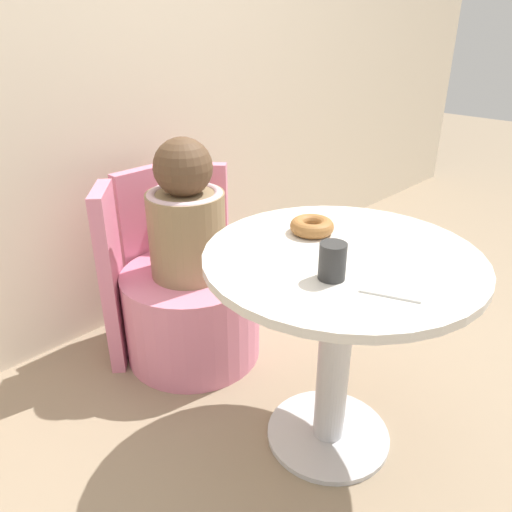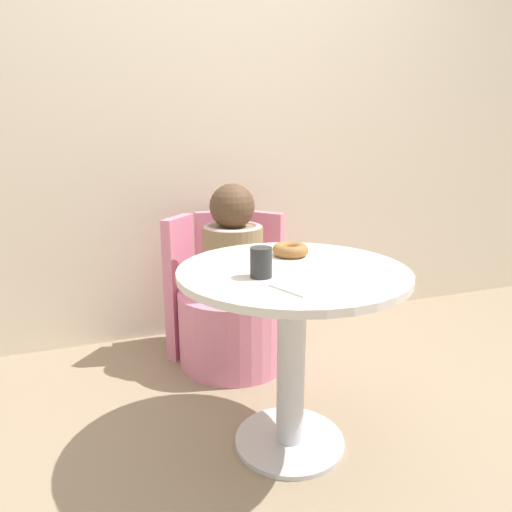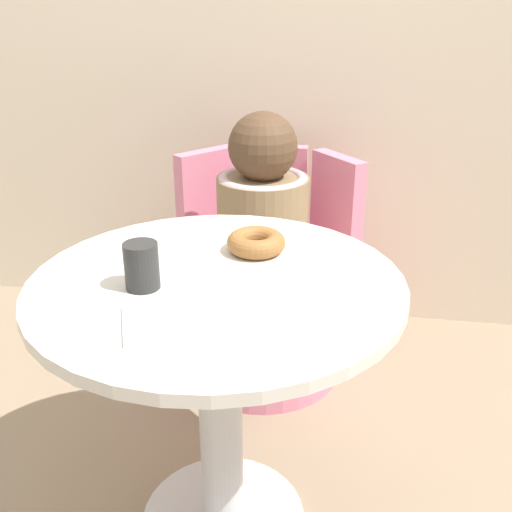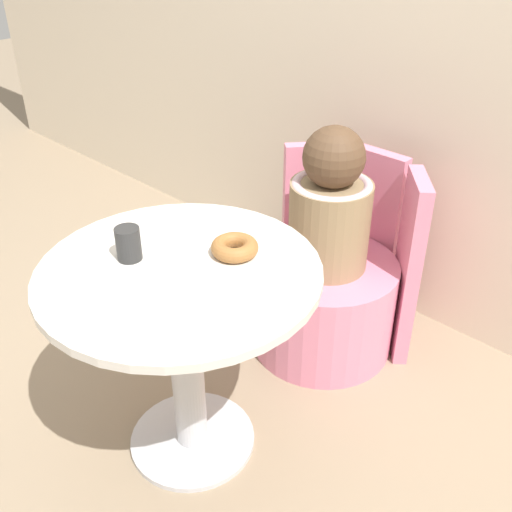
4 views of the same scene
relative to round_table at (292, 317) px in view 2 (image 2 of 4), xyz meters
name	(u,v)px [view 2 (image 2 of 4)]	position (x,y,z in m)	size (l,w,h in m)	color
ground_plane	(284,445)	(-0.02, -0.01, -0.48)	(12.00, 12.00, 0.00)	gray
back_wall	(202,111)	(-0.02, 1.12, 0.72)	(6.00, 0.06, 2.40)	beige
round_table	(292,317)	(0.00, 0.00, 0.00)	(0.76, 0.76, 0.65)	silver
tub_chair	(234,327)	(-0.01, 0.66, -0.31)	(0.52, 0.52, 0.36)	pink
booth_backrest	(221,280)	(-0.01, 0.88, -0.14)	(0.62, 0.23, 0.70)	pink
child_figure	(233,245)	(-0.01, 0.66, 0.10)	(0.28, 0.28, 0.51)	#937A56
donut	(290,250)	(0.06, 0.15, 0.19)	(0.13, 0.13, 0.04)	#9E6633
cup	(261,262)	(-0.13, -0.06, 0.22)	(0.07, 0.07, 0.09)	#2D2D2D
paper_napkin	(302,286)	(-0.05, -0.18, 0.17)	(0.18, 0.18, 0.01)	white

